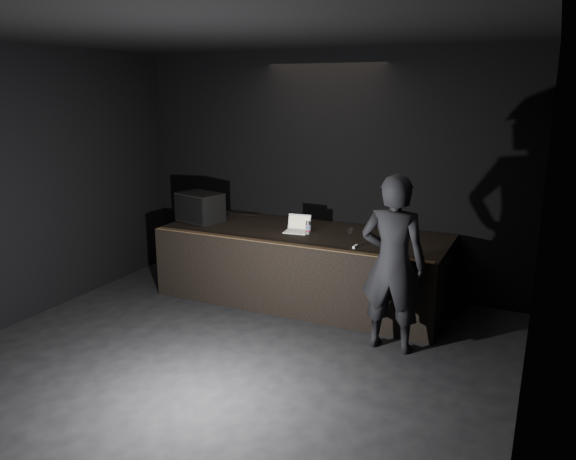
# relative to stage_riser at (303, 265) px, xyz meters

# --- Properties ---
(ground) EXTENTS (7.00, 7.00, 0.00)m
(ground) POSITION_rel_stage_riser_xyz_m (0.00, -2.73, -0.50)
(ground) COLOR black
(ground) RESTS_ON ground
(room_walls) EXTENTS (6.10, 7.10, 3.52)m
(room_walls) POSITION_rel_stage_riser_xyz_m (0.00, -2.73, 1.52)
(room_walls) COLOR black
(room_walls) RESTS_ON ground
(stage_riser) EXTENTS (4.00, 1.50, 1.00)m
(stage_riser) POSITION_rel_stage_riser_xyz_m (0.00, 0.00, 0.00)
(stage_riser) COLOR black
(stage_riser) RESTS_ON ground
(riser_lip) EXTENTS (3.92, 0.10, 0.01)m
(riser_lip) POSITION_rel_stage_riser_xyz_m (0.00, -0.71, 0.51)
(riser_lip) COLOR brown
(riser_lip) RESTS_ON stage_riser
(stage_monitor) EXTENTS (0.74, 0.62, 0.43)m
(stage_monitor) POSITION_rel_stage_riser_xyz_m (-1.67, -0.08, 0.72)
(stage_monitor) COLOR black
(stage_monitor) RESTS_ON stage_riser
(cable) EXTENTS (0.96, 0.14, 0.02)m
(cable) POSITION_rel_stage_riser_xyz_m (-1.53, 0.51, 0.51)
(cable) COLOR black
(cable) RESTS_ON stage_riser
(laptop) EXTENTS (0.36, 0.33, 0.23)m
(laptop) POSITION_rel_stage_riser_xyz_m (-0.08, -0.03, 0.56)
(laptop) COLOR silver
(laptop) RESTS_ON stage_riser
(beer_can) EXTENTS (0.08, 0.08, 0.18)m
(beer_can) POSITION_rel_stage_riser_xyz_m (0.11, -0.10, 0.59)
(beer_can) COLOR silver
(beer_can) RESTS_ON stage_riser
(plastic_cup) EXTENTS (0.07, 0.07, 0.09)m
(plastic_cup) POSITION_rel_stage_riser_xyz_m (0.64, 0.12, 0.55)
(plastic_cup) COLOR white
(plastic_cup) RESTS_ON stage_riser
(wii_remote) EXTENTS (0.03, 0.14, 0.03)m
(wii_remote) POSITION_rel_stage_riser_xyz_m (0.92, -0.46, 0.51)
(wii_remote) COLOR white
(wii_remote) RESTS_ON stage_riser
(person) EXTENTS (0.75, 0.50, 2.06)m
(person) POSITION_rel_stage_riser_xyz_m (1.55, -1.02, 0.53)
(person) COLOR black
(person) RESTS_ON ground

